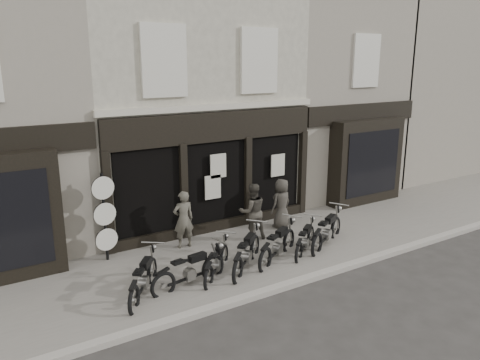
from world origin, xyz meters
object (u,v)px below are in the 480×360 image
motorcycle_1 (190,273)px  advert_sign_post (105,221)px  motorcycle_4 (278,247)px  man_right (281,203)px  motorcycle_2 (217,264)px  man_left (183,219)px  motorcycle_0 (144,281)px  motorcycle_6 (327,234)px  man_centre (252,211)px  motorcycle_3 (247,256)px  motorcycle_5 (305,242)px

motorcycle_1 → advert_sign_post: (-1.26, 2.50, 0.84)m
motorcycle_4 → man_right: man_right is taller
motorcycle_2 → man_left: (0.06, 2.05, 0.59)m
motorcycle_1 → motorcycle_0: bearing=161.6°
man_left → man_right: man_left is taller
motorcycle_1 → man_left: bearing=58.8°
motorcycle_2 → motorcycle_6: 3.74m
motorcycle_6 → man_right: man_right is taller
motorcycle_1 → motorcycle_4: (2.75, 0.14, 0.02)m
motorcycle_4 → man_centre: size_ratio=1.18×
motorcycle_3 → motorcycle_6: 2.88m
motorcycle_4 → man_right: 2.55m
motorcycle_6 → motorcycle_4: bearing=153.6°
motorcycle_5 → motorcycle_6: 0.88m
motorcycle_4 → advert_sign_post: bearing=120.7°
motorcycle_1 → motorcycle_6: bearing=-6.8°
motorcycle_1 → motorcycle_3: (1.72, 0.11, 0.03)m
motorcycle_0 → advert_sign_post: (-0.15, 2.32, 0.83)m
motorcycle_4 → motorcycle_6: motorcycle_6 is taller
motorcycle_0 → motorcycle_5: (4.82, -0.05, -0.03)m
motorcycle_1 → advert_sign_post: 2.92m
motorcycle_6 → man_centre: 2.31m
motorcycle_4 → motorcycle_5: (0.97, -0.01, -0.05)m
motorcycle_5 → motorcycle_0: bearing=143.4°
motorcycle_5 → motorcycle_2: bearing=143.1°
motorcycle_2 → man_left: size_ratio=0.94×
motorcycle_5 → man_left: (-2.81, 2.10, 0.59)m
motorcycle_1 → motorcycle_2: motorcycle_1 is taller
motorcycle_3 → advert_sign_post: 3.90m
motorcycle_4 → motorcycle_5: bearing=-29.2°
motorcycle_4 → man_centre: man_centre is taller
motorcycle_6 → motorcycle_5: bearing=155.5°
motorcycle_2 → advert_sign_post: 3.26m
motorcycle_1 → man_right: 4.83m
advert_sign_post → motorcycle_5: bearing=-31.7°
motorcycle_4 → motorcycle_1: bearing=154.0°
man_right → motorcycle_2: bearing=17.8°
motorcycle_5 → man_right: (0.61, 1.95, 0.55)m
motorcycle_4 → motorcycle_0: bearing=150.5°
man_right → advert_sign_post: advert_sign_post is taller
motorcycle_0 → man_left: man_left is taller
motorcycle_4 → man_right: bearing=22.0°
motorcycle_1 → man_right: size_ratio=1.32×
motorcycle_6 → advert_sign_post: advert_sign_post is taller
motorcycle_4 → motorcycle_6: size_ratio=0.96×
man_centre → motorcycle_3: bearing=66.6°
motorcycle_3 → man_right: size_ratio=1.17×
motorcycle_6 → advert_sign_post: 6.35m
motorcycle_5 → man_right: size_ratio=1.06×
motorcycle_1 → motorcycle_6: motorcycle_6 is taller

